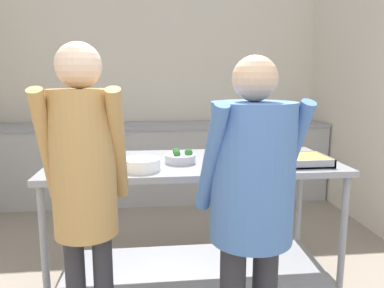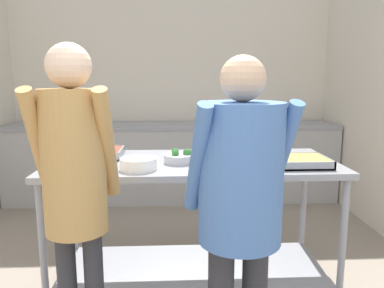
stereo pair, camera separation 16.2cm
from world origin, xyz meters
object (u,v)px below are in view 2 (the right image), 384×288
(serving_tray_roast, at_px, (296,161))
(guest_serving_left, at_px, (240,190))
(sauce_pan, at_px, (225,152))
(water_bottle, at_px, (61,114))
(guest_serving_right, at_px, (75,174))
(broccoli_bowl, at_px, (179,158))
(serving_tray_vegetables, at_px, (97,153))
(plate_stack, at_px, (138,164))

(serving_tray_roast, distance_m, guest_serving_left, 0.83)
(sauce_pan, distance_m, water_bottle, 2.62)
(guest_serving_right, bearing_deg, sauce_pan, 45.59)
(broccoli_bowl, relative_size, serving_tray_roast, 0.51)
(guest_serving_left, xyz_separation_m, water_bottle, (-1.68, 2.92, 0.09))
(broccoli_bowl, relative_size, water_bottle, 0.77)
(broccoli_bowl, bearing_deg, serving_tray_vegetables, 159.52)
(broccoli_bowl, relative_size, guest_serving_left, 0.13)
(sauce_pan, bearing_deg, broccoli_bowl, -154.13)
(sauce_pan, bearing_deg, serving_tray_vegetables, 176.30)
(serving_tray_vegetables, bearing_deg, sauce_pan, -3.70)
(broccoli_bowl, bearing_deg, water_bottle, 123.40)
(serving_tray_roast, bearing_deg, serving_tray_vegetables, 165.98)
(broccoli_bowl, relative_size, sauce_pan, 0.52)
(plate_stack, distance_m, water_bottle, 2.57)
(sauce_pan, distance_m, serving_tray_roast, 0.51)
(serving_tray_roast, bearing_deg, broccoli_bowl, 171.27)
(sauce_pan, relative_size, guest_serving_left, 0.25)
(guest_serving_left, xyz_separation_m, guest_serving_right, (-0.79, 0.08, 0.07))
(broccoli_bowl, relative_size, guest_serving_right, 0.12)
(serving_tray_vegetables, height_order, water_bottle, water_bottle)
(serving_tray_vegetables, distance_m, plate_stack, 0.52)
(serving_tray_roast, relative_size, water_bottle, 1.52)
(plate_stack, relative_size, sauce_pan, 0.61)
(broccoli_bowl, xyz_separation_m, sauce_pan, (0.33, 0.16, 0.00))
(plate_stack, height_order, broccoli_bowl, broccoli_bowl)
(plate_stack, bearing_deg, guest_serving_left, -48.89)
(serving_tray_vegetables, distance_m, broccoli_bowl, 0.64)
(serving_tray_vegetables, bearing_deg, broccoli_bowl, -20.48)
(sauce_pan, height_order, serving_tray_roast, sauce_pan)
(guest_serving_left, bearing_deg, serving_tray_roast, 53.92)
(broccoli_bowl, bearing_deg, sauce_pan, 25.87)
(guest_serving_left, relative_size, water_bottle, 6.03)
(broccoli_bowl, height_order, guest_serving_right, guest_serving_right)
(serving_tray_roast, relative_size, guest_serving_left, 0.25)
(serving_tray_vegetables, relative_size, broccoli_bowl, 1.79)
(plate_stack, height_order, guest_serving_left, guest_serving_left)
(water_bottle, bearing_deg, sauce_pan, -48.52)
(serving_tray_vegetables, relative_size, sauce_pan, 0.93)
(plate_stack, relative_size, guest_serving_right, 0.14)
(guest_serving_right, bearing_deg, guest_serving_left, -6.14)
(serving_tray_roast, distance_m, guest_serving_right, 1.41)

